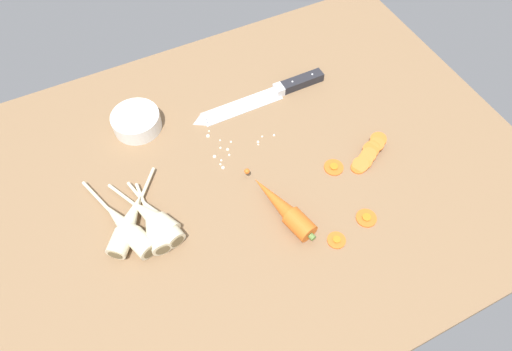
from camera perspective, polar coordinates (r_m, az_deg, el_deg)
The scene contains 14 objects.
ground_plane at distance 97.42cm, azimuth -0.52°, elevation -0.25°, with size 120.00×90.00×4.00cm, color brown.
chefs_knife at distance 108.31cm, azimuth 0.21°, elevation 9.85°, with size 34.71×4.46×4.18cm.
whole_carrot at distance 88.90cm, azimuth 3.57°, elevation -4.21°, with size 7.91×20.51×4.20cm.
parsnip_front at distance 90.48cm, azimuth -13.34°, elevation -5.03°, with size 10.44×17.75×4.00cm.
parsnip_mid_left at distance 90.73cm, azimuth -16.12°, elevation -5.99°, with size 14.86×17.73×4.00cm.
parsnip_mid_right at distance 89.54cm, azimuth -12.26°, elevation -5.71°, with size 6.74×18.21×4.00cm.
parsnip_back at distance 89.22cm, azimuth -13.09°, elevation -6.42°, with size 4.02×17.19×4.00cm.
parsnip_outer at distance 90.47cm, azimuth -16.36°, elevation -6.43°, with size 9.72×22.49×4.00cm.
carrot_slice_stack at distance 100.01cm, azimuth 14.32°, elevation 2.71°, with size 10.53×6.74×3.95cm.
carrot_slice_stray_near at distance 88.89cm, azimuth 10.34°, elevation -8.16°, with size 3.68×3.68×0.70cm.
carrot_slice_stray_mid at distance 92.40cm, azimuth 14.04°, elevation -5.29°, with size 4.20×4.20×0.70cm.
carrot_slice_stray_far at distance 97.60cm, azimuth 10.00°, elevation 1.10°, with size 4.25×4.25×0.70cm.
prep_bowl at distance 105.32cm, azimuth -15.16°, elevation 6.80°, with size 11.00×11.00×4.00cm.
mince_crumbs at distance 99.37cm, azimuth -3.85°, elevation 3.57°, with size 15.35×11.38×0.88cm.
Camera 1 is at (-22.76, -48.09, 79.60)cm, focal length 31.04 mm.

